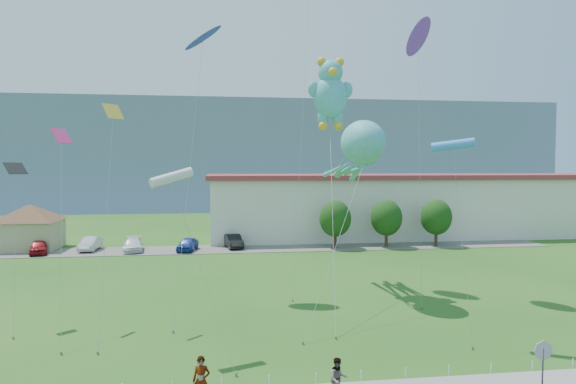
{
  "coord_description": "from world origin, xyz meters",
  "views": [
    {
      "loc": [
        -3.07,
        -22.4,
        9.32
      ],
      "look_at": [
        1.07,
        8.0,
        7.76
      ],
      "focal_mm": 32.0,
      "sensor_mm": 36.0,
      "label": 1
    }
  ],
  "objects": [
    {
      "name": "hill_ridge",
      "position": [
        0.0,
        120.0,
        12.5
      ],
      "size": [
        160.0,
        50.0,
        25.0
      ],
      "primitive_type": "cube",
      "color": "slate",
      "rests_on": "ground"
    },
    {
      "name": "pavilion",
      "position": [
        -24.0,
        38.0,
        3.02
      ],
      "size": [
        9.2,
        9.2,
        5.0
      ],
      "color": "tan",
      "rests_on": "ground"
    },
    {
      "name": "parked_car_red",
      "position": [
        -21.89,
        34.39,
        0.78
      ],
      "size": [
        2.64,
        4.49,
        1.43
      ],
      "primitive_type": "imported",
      "rotation": [
        0.0,
        0.0,
        0.24
      ],
      "color": "maroon",
      "rests_on": "parking_strip"
    },
    {
      "name": "small_kite_cyan",
      "position": [
        9.32,
        3.49,
        10.35
      ],
      "size": [
        0.65,
        3.04,
        10.87
      ],
      "color": "#338FE6",
      "rests_on": "ground"
    },
    {
      "name": "tree_near",
      "position": [
        10.0,
        34.0,
        3.39
      ],
      "size": [
        3.6,
        3.6,
        5.47
      ],
      "color": "#3F2B19",
      "rests_on": "ground"
    },
    {
      "name": "warehouse",
      "position": [
        26.0,
        44.0,
        4.12
      ],
      "size": [
        61.0,
        15.0,
        8.2
      ],
      "color": "beige",
      "rests_on": "ground"
    },
    {
      "name": "rope_fence",
      "position": [
        0.0,
        -1.3,
        0.25
      ],
      "size": [
        26.05,
        0.05,
        0.5
      ],
      "color": "white",
      "rests_on": "ground"
    },
    {
      "name": "small_kite_pink",
      "position": [
        -12.17,
        9.21,
        9.84
      ],
      "size": [
        2.24,
        6.88,
        11.55
      ],
      "color": "#DA3073",
      "rests_on": "ground"
    },
    {
      "name": "small_kite_black",
      "position": [
        -14.97,
        9.78,
        8.26
      ],
      "size": [
        1.71,
        4.35,
        9.61
      ],
      "color": "black",
      "rests_on": "ground"
    },
    {
      "name": "small_kite_white",
      "position": [
        -5.36,
        3.7,
        8.68
      ],
      "size": [
        3.34,
        4.97,
        9.19
      ],
      "color": "silver",
      "rests_on": "ground"
    },
    {
      "name": "tree_mid",
      "position": [
        16.0,
        34.0,
        3.39
      ],
      "size": [
        3.6,
        3.6,
        5.47
      ],
      "color": "#3F2B19",
      "rests_on": "ground"
    },
    {
      "name": "small_kite_purple",
      "position": [
        11.65,
        14.34,
        18.41
      ],
      "size": [
        2.64,
        6.18,
        19.58
      ],
      "color": "purple",
      "rests_on": "ground"
    },
    {
      "name": "teddy_bear_kite",
      "position": [
        5.39,
        15.89,
        14.92
      ],
      "size": [
        4.01,
        12.91,
        17.52
      ],
      "color": "teal",
      "rests_on": "ground"
    },
    {
      "name": "pedestrian_right",
      "position": [
        1.57,
        -3.03,
        0.93
      ],
      "size": [
        0.88,
        0.73,
        1.65
      ],
      "primitive_type": "imported",
      "rotation": [
        0.0,
        0.0,
        0.14
      ],
      "color": "gray",
      "rests_on": "sidewalk"
    },
    {
      "name": "small_kite_blue",
      "position": [
        -4.16,
        16.15,
        18.28
      ],
      "size": [
        2.44,
        10.81,
        19.47
      ],
      "color": "blue",
      "rests_on": "ground"
    },
    {
      "name": "stop_sign",
      "position": [
        9.5,
        -4.21,
        1.87
      ],
      "size": [
        0.8,
        0.07,
        2.5
      ],
      "color": "slate",
      "rests_on": "ground"
    },
    {
      "name": "octopus_kite",
      "position": [
        6.9,
        13.25,
        10.33
      ],
      "size": [
        7.23,
        15.01,
        12.49
      ],
      "color": "teal",
      "rests_on": "ground"
    },
    {
      "name": "small_kite_yellow",
      "position": [
        -9.21,
        8.64,
        11.05
      ],
      "size": [
        1.29,
        6.49,
        12.99
      ],
      "color": "gold",
      "rests_on": "ground"
    },
    {
      "name": "parked_car_blue",
      "position": [
        -6.43,
        34.27,
        0.77
      ],
      "size": [
        2.54,
        4.44,
        1.42
      ],
      "primitive_type": "imported",
      "rotation": [
        0.0,
        0.0,
        -0.22
      ],
      "color": "navy",
      "rests_on": "parking_strip"
    },
    {
      "name": "ground",
      "position": [
        0.0,
        0.0,
        0.0
      ],
      "size": [
        160.0,
        160.0,
        0.0
      ],
      "primitive_type": "plane",
      "color": "#215217",
      "rests_on": "ground"
    },
    {
      "name": "parking_strip",
      "position": [
        0.0,
        35.0,
        0.03
      ],
      "size": [
        70.0,
        6.0,
        0.06
      ],
      "primitive_type": "cube",
      "color": "#59544C",
      "rests_on": "ground"
    },
    {
      "name": "pedestrian_left",
      "position": [
        -3.77,
        -2.74,
        1.04
      ],
      "size": [
        0.75,
        0.56,
        1.88
      ],
      "primitive_type": "imported",
      "rotation": [
        0.0,
        0.0,
        -0.16
      ],
      "color": "gray",
      "rests_on": "sidewalk"
    },
    {
      "name": "parked_car_white",
      "position": [
        -12.32,
        34.87,
        0.76
      ],
      "size": [
        2.55,
        5.05,
        1.41
      ],
      "primitive_type": "imported",
      "rotation": [
        0.0,
        0.0,
        0.12
      ],
      "color": "white",
      "rests_on": "parking_strip"
    },
    {
      "name": "tree_far",
      "position": [
        22.0,
        34.0,
        3.39
      ],
      "size": [
        3.6,
        3.6,
        5.47
      ],
      "color": "#3F2B19",
      "rests_on": "ground"
    },
    {
      "name": "parked_car_black",
      "position": [
        -1.41,
        35.67,
        0.81
      ],
      "size": [
        2.34,
        4.77,
        1.5
      ],
      "primitive_type": "imported",
      "rotation": [
        0.0,
        0.0,
        0.17
      ],
      "color": "black",
      "rests_on": "parking_strip"
    },
    {
      "name": "parked_car_silver",
      "position": [
        -17.03,
        35.93,
        0.79
      ],
      "size": [
        1.86,
        4.53,
        1.46
      ],
      "primitive_type": "imported",
      "rotation": [
        0.0,
        0.0,
        -0.07
      ],
      "color": "silver",
      "rests_on": "parking_strip"
    }
  ]
}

